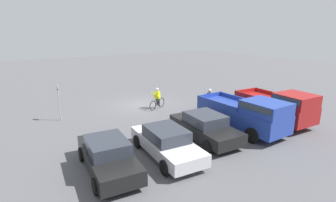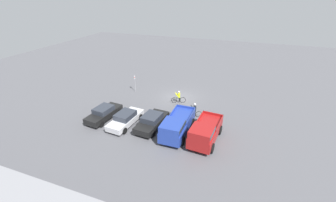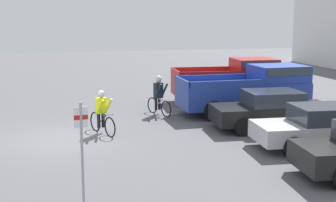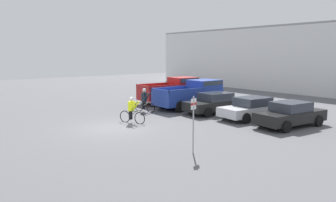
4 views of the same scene
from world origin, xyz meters
name	(u,v)px [view 3 (image 3 of 4)]	position (x,y,z in m)	size (l,w,h in m)	color
ground_plane	(60,139)	(0.00, 0.00, 0.00)	(80.00, 80.00, 0.00)	#56565B
pickup_truck_0	(232,79)	(-5.19, 8.47, 1.13)	(2.59, 5.14, 2.14)	maroon
pickup_truck_1	(252,89)	(-2.42, 8.27, 1.10)	(2.30, 5.58, 2.09)	#233D9E
sedan_0	(272,110)	(0.38, 7.84, 0.72)	(2.30, 4.65, 1.45)	black
sedan_1	(326,126)	(3.18, 8.31, 0.70)	(2.23, 4.77, 1.39)	silver
cyclist_0	(102,112)	(-0.45, 1.51, 0.79)	(1.71, 0.74, 1.62)	black
cyclist_1	(159,95)	(-3.17, 4.28, 0.88)	(1.63, 0.71, 1.73)	black
fire_lane_sign	(82,146)	(6.26, 0.31, 1.46)	(0.06, 0.30, 2.42)	#9E9EA3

